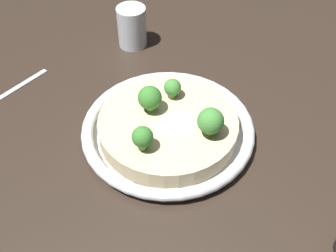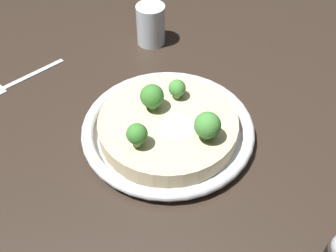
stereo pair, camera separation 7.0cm
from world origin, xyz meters
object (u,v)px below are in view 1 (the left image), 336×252
object	(u,v)px
risotto_bowl	(168,128)
broccoli_front_right	(143,137)
broccoli_back_left	(172,88)
drinking_glass	(132,27)
broccoli_left	(148,99)
broccoli_back_right	(211,121)

from	to	relation	value
risotto_bowl	broccoli_front_right	bearing A→B (deg)	-84.29
broccoli_back_left	drinking_glass	world-z (taller)	drinking_glass
risotto_bowl	broccoli_front_right	size ratio (longest dim) A/B	6.77
risotto_bowl	broccoli_left	world-z (taller)	broccoli_left
broccoli_front_right	broccoli_back_right	distance (m)	0.11
risotto_bowl	broccoli_back_right	size ratio (longest dim) A/B	5.73
broccoli_back_right	drinking_glass	bearing A→B (deg)	151.89
drinking_glass	broccoli_back_left	bearing A→B (deg)	-31.84
broccoli_back_left	broccoli_left	xyz separation A→B (m)	(-0.01, -0.05, 0.01)
broccoli_front_right	broccoli_back_right	size ratio (longest dim) A/B	0.85
risotto_bowl	broccoli_left	size ratio (longest dim) A/B	6.07
broccoli_front_right	risotto_bowl	bearing A→B (deg)	95.71
broccoli_front_right	broccoli_left	distance (m)	0.08
risotto_bowl	broccoli_left	xyz separation A→B (m)	(-0.04, -0.00, 0.05)
risotto_bowl	broccoli_back_left	bearing A→B (deg)	119.22
broccoli_back_right	broccoli_back_left	bearing A→B (deg)	159.87
broccoli_back_right	broccoli_left	bearing A→B (deg)	-171.14
broccoli_front_right	broccoli_back_right	bearing A→B (deg)	53.07
broccoli_back_left	risotto_bowl	bearing A→B (deg)	-60.78
risotto_bowl	broccoli_front_right	distance (m)	0.09
broccoli_left	drinking_glass	distance (m)	0.25
risotto_bowl	broccoli_back_left	size ratio (longest dim) A/B	8.12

